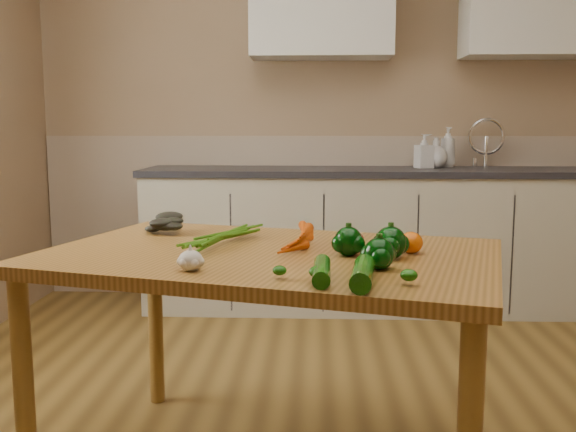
{
  "coord_description": "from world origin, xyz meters",
  "views": [
    {
      "loc": [
        -0.13,
        -1.9,
        1.16
      ],
      "look_at": [
        -0.23,
        0.38,
        0.84
      ],
      "focal_mm": 40.0,
      "sensor_mm": 36.0,
      "label": 1
    }
  ],
  "objects_px": {
    "tomato_b": "(387,240)",
    "leafy_greens": "(170,220)",
    "soap_bottle_c": "(436,153)",
    "carrot_bunch": "(275,237)",
    "tomato_a": "(355,240)",
    "soap_bottle_b": "(424,151)",
    "pepper_b": "(391,243)",
    "pepper_c": "(379,254)",
    "zucchini_b": "(322,271)",
    "zucchini_a": "(363,273)",
    "table": "(269,277)",
    "garlic_bulb": "(191,260)",
    "pepper_a": "(348,241)",
    "tomato_c": "(411,243)",
    "soap_bottle_a": "(448,147)"
  },
  "relations": [
    {
      "from": "table",
      "to": "pepper_a",
      "type": "distance_m",
      "value": 0.29
    },
    {
      "from": "soap_bottle_b",
      "to": "pepper_b",
      "type": "distance_m",
      "value": 2.27
    },
    {
      "from": "garlic_bulb",
      "to": "table",
      "type": "bearing_deg",
      "value": 55.84
    },
    {
      "from": "tomato_b",
      "to": "tomato_c",
      "type": "bearing_deg",
      "value": -51.5
    },
    {
      "from": "soap_bottle_b",
      "to": "tomato_a",
      "type": "relative_size",
      "value": 3.44
    },
    {
      "from": "table",
      "to": "tomato_a",
      "type": "distance_m",
      "value": 0.3
    },
    {
      "from": "carrot_bunch",
      "to": "pepper_c",
      "type": "distance_m",
      "value": 0.45
    },
    {
      "from": "table",
      "to": "leafy_greens",
      "type": "relative_size",
      "value": 7.95
    },
    {
      "from": "soap_bottle_b",
      "to": "carrot_bunch",
      "type": "distance_m",
      "value": 2.22
    },
    {
      "from": "soap_bottle_b",
      "to": "pepper_a",
      "type": "distance_m",
      "value": 2.26
    },
    {
      "from": "soap_bottle_c",
      "to": "zucchini_a",
      "type": "height_order",
      "value": "soap_bottle_c"
    },
    {
      "from": "soap_bottle_c",
      "to": "zucchini_a",
      "type": "xyz_separation_m",
      "value": [
        -0.65,
        -2.58,
        -0.21
      ]
    },
    {
      "from": "carrot_bunch",
      "to": "zucchini_a",
      "type": "bearing_deg",
      "value": -46.97
    },
    {
      "from": "soap_bottle_c",
      "to": "garlic_bulb",
      "type": "bearing_deg",
      "value": -84.6
    },
    {
      "from": "tomato_c",
      "to": "zucchini_a",
      "type": "bearing_deg",
      "value": -114.03
    },
    {
      "from": "tomato_b",
      "to": "leafy_greens",
      "type": "bearing_deg",
      "value": 161.41
    },
    {
      "from": "carrot_bunch",
      "to": "zucchini_b",
      "type": "distance_m",
      "value": 0.48
    },
    {
      "from": "soap_bottle_c",
      "to": "carrot_bunch",
      "type": "height_order",
      "value": "soap_bottle_c"
    },
    {
      "from": "soap_bottle_a",
      "to": "leafy_greens",
      "type": "relative_size",
      "value": 1.27
    },
    {
      "from": "carrot_bunch",
      "to": "tomato_a",
      "type": "distance_m",
      "value": 0.26
    },
    {
      "from": "tomato_a",
      "to": "tomato_b",
      "type": "xyz_separation_m",
      "value": [
        0.11,
        0.01,
        -0.0
      ]
    },
    {
      "from": "soap_bottle_c",
      "to": "leafy_greens",
      "type": "xyz_separation_m",
      "value": [
        -1.32,
        -1.83,
        -0.18
      ]
    },
    {
      "from": "soap_bottle_a",
      "to": "pepper_a",
      "type": "xyz_separation_m",
      "value": [
        -0.76,
        -2.28,
        -0.22
      ]
    },
    {
      "from": "pepper_b",
      "to": "pepper_c",
      "type": "height_order",
      "value": "pepper_b"
    },
    {
      "from": "pepper_c",
      "to": "leafy_greens",
      "type": "bearing_deg",
      "value": 141.51
    },
    {
      "from": "soap_bottle_c",
      "to": "carrot_bunch",
      "type": "bearing_deg",
      "value": -83.52
    },
    {
      "from": "pepper_b",
      "to": "garlic_bulb",
      "type": "bearing_deg",
      "value": -161.63
    },
    {
      "from": "table",
      "to": "carrot_bunch",
      "type": "distance_m",
      "value": 0.14
    },
    {
      "from": "garlic_bulb",
      "to": "tomato_b",
      "type": "relative_size",
      "value": 1.08
    },
    {
      "from": "carrot_bunch",
      "to": "pepper_a",
      "type": "xyz_separation_m",
      "value": [
        0.24,
        -0.13,
        0.01
      ]
    },
    {
      "from": "soap_bottle_a",
      "to": "pepper_b",
      "type": "relative_size",
      "value": 2.67
    },
    {
      "from": "pepper_b",
      "to": "pepper_c",
      "type": "bearing_deg",
      "value": -108.24
    },
    {
      "from": "soap_bottle_b",
      "to": "leafy_greens",
      "type": "xyz_separation_m",
      "value": [
        -1.24,
        -1.79,
        -0.19
      ]
    },
    {
      "from": "table",
      "to": "zucchini_a",
      "type": "bearing_deg",
      "value": -42.1
    },
    {
      "from": "leafy_greens",
      "to": "pepper_c",
      "type": "xyz_separation_m",
      "value": [
        0.73,
        -0.58,
        -0.01
      ]
    },
    {
      "from": "pepper_a",
      "to": "tomato_b",
      "type": "relative_size",
      "value": 1.42
    },
    {
      "from": "leafy_greens",
      "to": "zucchini_b",
      "type": "bearing_deg",
      "value": -51.56
    },
    {
      "from": "carrot_bunch",
      "to": "zucchini_b",
      "type": "xyz_separation_m",
      "value": [
        0.15,
        -0.45,
        -0.01
      ]
    },
    {
      "from": "soap_bottle_a",
      "to": "carrot_bunch",
      "type": "height_order",
      "value": "soap_bottle_a"
    },
    {
      "from": "tomato_c",
      "to": "zucchini_a",
      "type": "xyz_separation_m",
      "value": [
        -0.18,
        -0.41,
        -0.01
      ]
    },
    {
      "from": "pepper_b",
      "to": "tomato_a",
      "type": "bearing_deg",
      "value": 123.6
    },
    {
      "from": "tomato_b",
      "to": "carrot_bunch",
      "type": "bearing_deg",
      "value": 179.49
    },
    {
      "from": "garlic_bulb",
      "to": "zucchini_b",
      "type": "xyz_separation_m",
      "value": [
        0.36,
        -0.09,
        -0.01
      ]
    },
    {
      "from": "pepper_b",
      "to": "pepper_a",
      "type": "bearing_deg",
      "value": 162.87
    },
    {
      "from": "pepper_c",
      "to": "zucchini_a",
      "type": "distance_m",
      "value": 0.19
    },
    {
      "from": "pepper_c",
      "to": "tomato_a",
      "type": "distance_m",
      "value": 0.3
    },
    {
      "from": "leafy_greens",
      "to": "garlic_bulb",
      "type": "distance_m",
      "value": 0.65
    },
    {
      "from": "soap_bottle_a",
      "to": "pepper_a",
      "type": "bearing_deg",
      "value": -119.75
    },
    {
      "from": "pepper_c",
      "to": "zucchini_b",
      "type": "xyz_separation_m",
      "value": [
        -0.16,
        -0.13,
        -0.02
      ]
    },
    {
      "from": "pepper_a",
      "to": "pepper_c",
      "type": "bearing_deg",
      "value": -67.88
    }
  ]
}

